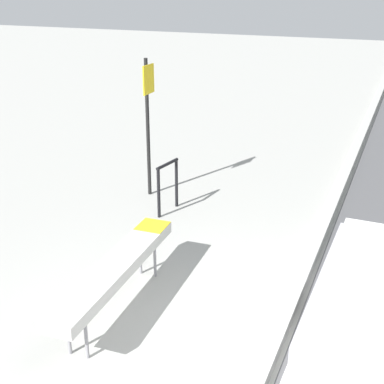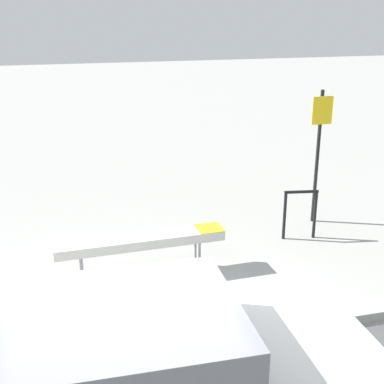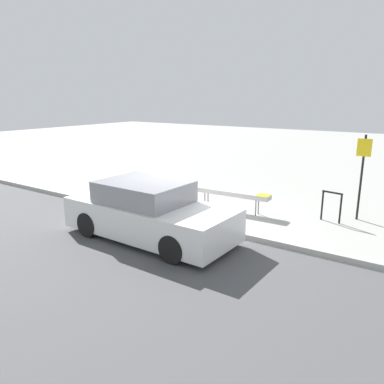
{
  "view_description": "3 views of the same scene",
  "coord_description": "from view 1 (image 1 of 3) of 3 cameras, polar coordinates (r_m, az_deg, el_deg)",
  "views": [
    {
      "loc": [
        -3.92,
        -0.94,
        3.49
      ],
      "look_at": [
        2.01,
        1.51,
        0.89
      ],
      "focal_mm": 50.0,
      "sensor_mm": 36.0,
      "label": 1
    },
    {
      "loc": [
        -0.55,
        -4.9,
        3.64
      ],
      "look_at": [
        1.22,
        1.89,
        1.14
      ],
      "focal_mm": 50.0,
      "sensor_mm": 36.0,
      "label": 2
    },
    {
      "loc": [
        5.45,
        -7.58,
        3.26
      ],
      "look_at": [
        -0.08,
        0.54,
        0.74
      ],
      "focal_mm": 35.0,
      "sensor_mm": 36.0,
      "label": 3
    }
  ],
  "objects": [
    {
      "name": "ground_plane",
      "position": [
        5.33,
        7.15,
        -19.08
      ],
      "size": [
        60.0,
        60.0,
        0.0
      ],
      "primitive_type": "plane",
      "color": "#9E9E99"
    },
    {
      "name": "curb",
      "position": [
        5.29,
        7.18,
        -18.55
      ],
      "size": [
        60.0,
        0.2,
        0.13
      ],
      "color": "#A8A8A3",
      "rests_on": "ground_plane"
    },
    {
      "name": "bench",
      "position": [
        5.94,
        -8.15,
        -8.11
      ],
      "size": [
        2.37,
        0.46,
        0.61
      ],
      "rotation": [
        0.0,
        0.0,
        0.04
      ],
      "color": "gray",
      "rests_on": "ground_plane"
    },
    {
      "name": "bike_rack",
      "position": [
        8.36,
        -2.61,
        1.07
      ],
      "size": [
        0.55,
        0.14,
        0.83
      ],
      "rotation": [
        0.0,
        0.0,
        -0.16
      ],
      "color": "black",
      "rests_on": "ground_plane"
    },
    {
      "name": "sign_post",
      "position": [
        8.82,
        -4.71,
        8.15
      ],
      "size": [
        0.36,
        0.08,
        2.3
      ],
      "color": "black",
      "rests_on": "ground_plane"
    }
  ]
}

